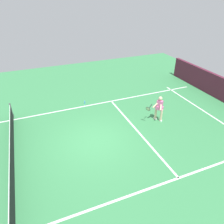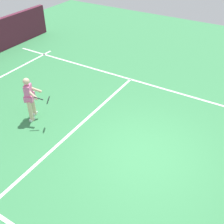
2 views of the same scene
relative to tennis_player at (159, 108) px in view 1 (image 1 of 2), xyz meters
name	(u,v)px [view 1 (image 1 of 2)]	position (x,y,z in m)	size (l,w,h in m)	color
ground_plane	(95,140)	(-0.42, 4.07, -0.85)	(25.75, 25.75, 0.00)	#38844C
baseline_marking	(206,113)	(-0.42, -3.34, -0.84)	(8.41, 0.10, 0.01)	white
service_line_marking	(137,130)	(-0.42, 1.62, -0.84)	(7.41, 0.10, 0.01)	white
sideline_left_marking	(125,197)	(-4.13, 4.07, -0.84)	(0.10, 17.81, 0.01)	white
sideline_right_marking	(77,108)	(3.28, 4.07, -0.84)	(0.10, 17.81, 0.01)	white
court_net	(12,153)	(-0.42, 7.93, -0.39)	(8.09, 0.08, 0.97)	#4C4C51
tennis_player	(159,108)	(0.00, 0.00, 0.00)	(0.68, 1.14, 1.55)	beige
water_bottle	(85,102)	(3.59, 3.44, -0.73)	(0.07, 0.07, 0.24)	#4C9EE5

